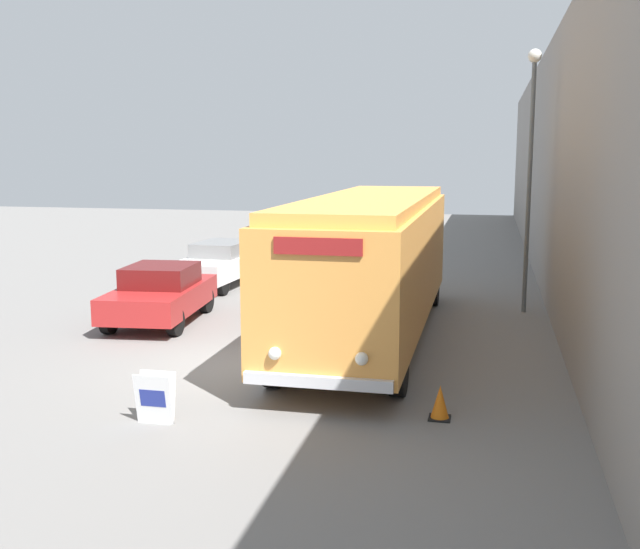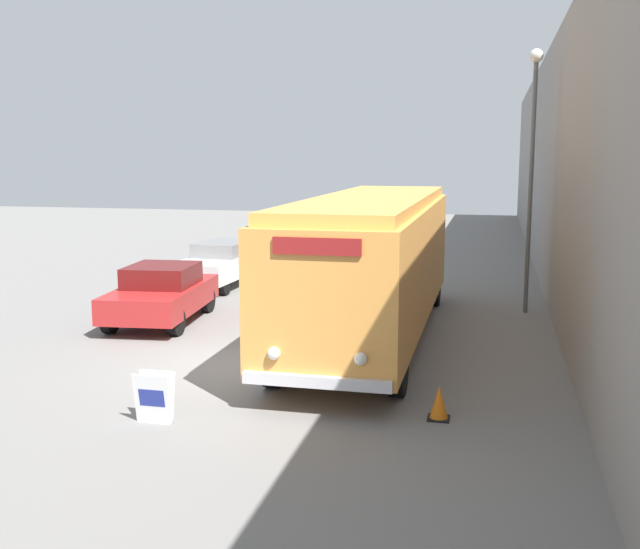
{
  "view_description": "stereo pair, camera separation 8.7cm",
  "coord_description": "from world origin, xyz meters",
  "px_view_note": "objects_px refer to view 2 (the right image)",
  "views": [
    {
      "loc": [
        4.84,
        -14.12,
        4.32
      ],
      "look_at": [
        1.58,
        0.23,
        1.93
      ],
      "focal_mm": 42.0,
      "sensor_mm": 36.0,
      "label": 1
    },
    {
      "loc": [
        4.92,
        -14.1,
        4.32
      ],
      "look_at": [
        1.58,
        0.23,
        1.93
      ],
      "focal_mm": 42.0,
      "sensor_mm": 36.0,
      "label": 2
    }
  ],
  "objects_px": {
    "parked_car_near": "(162,293)",
    "parked_car_far": "(290,240)",
    "sign_board": "(154,398)",
    "traffic_cone": "(439,403)",
    "vintage_bus": "(372,259)",
    "parked_car_mid": "(223,262)",
    "streetlamp": "(532,147)"
  },
  "relations": [
    {
      "from": "parked_car_mid",
      "to": "parked_car_near",
      "type": "bearing_deg",
      "value": -83.27
    },
    {
      "from": "vintage_bus",
      "to": "traffic_cone",
      "type": "xyz_separation_m",
      "value": [
        1.97,
        -5.22,
        -1.61
      ]
    },
    {
      "from": "streetlamp",
      "to": "traffic_cone",
      "type": "relative_size",
      "value": 12.25
    },
    {
      "from": "streetlamp",
      "to": "traffic_cone",
      "type": "distance_m",
      "value": 10.08
    },
    {
      "from": "parked_car_near",
      "to": "parked_car_far",
      "type": "xyz_separation_m",
      "value": [
        0.06,
        12.31,
        0.01
      ]
    },
    {
      "from": "vintage_bus",
      "to": "parked_car_mid",
      "type": "xyz_separation_m",
      "value": [
        -5.93,
        5.97,
        -1.13
      ]
    },
    {
      "from": "vintage_bus",
      "to": "parked_car_mid",
      "type": "bearing_deg",
      "value": 134.81
    },
    {
      "from": "parked_car_far",
      "to": "traffic_cone",
      "type": "xyz_separation_m",
      "value": [
        7.45,
        -17.91,
        -0.49
      ]
    },
    {
      "from": "vintage_bus",
      "to": "streetlamp",
      "type": "height_order",
      "value": "streetlamp"
    },
    {
      "from": "parked_car_mid",
      "to": "sign_board",
      "type": "bearing_deg",
      "value": -71.9
    },
    {
      "from": "streetlamp",
      "to": "parked_car_far",
      "type": "distance_m",
      "value": 13.3
    },
    {
      "from": "vintage_bus",
      "to": "parked_car_far",
      "type": "relative_size",
      "value": 2.57
    },
    {
      "from": "parked_car_near",
      "to": "parked_car_far",
      "type": "height_order",
      "value": "parked_car_far"
    },
    {
      "from": "streetlamp",
      "to": "parked_car_far",
      "type": "xyz_separation_m",
      "value": [
        -9.14,
        8.92,
        -3.72
      ]
    },
    {
      "from": "sign_board",
      "to": "parked_car_near",
      "type": "height_order",
      "value": "parked_car_near"
    },
    {
      "from": "streetlamp",
      "to": "traffic_cone",
      "type": "bearing_deg",
      "value": -100.66
    },
    {
      "from": "parked_car_far",
      "to": "vintage_bus",
      "type": "bearing_deg",
      "value": -63.82
    },
    {
      "from": "parked_car_mid",
      "to": "parked_car_far",
      "type": "distance_m",
      "value": 6.74
    },
    {
      "from": "sign_board",
      "to": "streetlamp",
      "type": "xyz_separation_m",
      "value": [
        6.18,
        10.19,
        4.09
      ]
    },
    {
      "from": "parked_car_near",
      "to": "parked_car_far",
      "type": "relative_size",
      "value": 0.97
    },
    {
      "from": "vintage_bus",
      "to": "parked_car_near",
      "type": "relative_size",
      "value": 2.64
    },
    {
      "from": "streetlamp",
      "to": "traffic_cone",
      "type": "height_order",
      "value": "streetlamp"
    },
    {
      "from": "vintage_bus",
      "to": "parked_car_near",
      "type": "height_order",
      "value": "vintage_bus"
    },
    {
      "from": "vintage_bus",
      "to": "traffic_cone",
      "type": "bearing_deg",
      "value": -69.28
    },
    {
      "from": "vintage_bus",
      "to": "parked_car_near",
      "type": "bearing_deg",
      "value": 175.99
    },
    {
      "from": "vintage_bus",
      "to": "parked_car_far",
      "type": "xyz_separation_m",
      "value": [
        -5.47,
        12.7,
        -1.12
      ]
    },
    {
      "from": "parked_car_near",
      "to": "parked_car_mid",
      "type": "distance_m",
      "value": 5.6
    },
    {
      "from": "traffic_cone",
      "to": "parked_car_near",
      "type": "bearing_deg",
      "value": 143.25
    },
    {
      "from": "sign_board",
      "to": "parked_car_mid",
      "type": "relative_size",
      "value": 0.17
    },
    {
      "from": "parked_car_mid",
      "to": "traffic_cone",
      "type": "bearing_deg",
      "value": -52.1
    },
    {
      "from": "traffic_cone",
      "to": "vintage_bus",
      "type": "bearing_deg",
      "value": 110.72
    },
    {
      "from": "parked_car_near",
      "to": "traffic_cone",
      "type": "distance_m",
      "value": 9.38
    }
  ]
}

